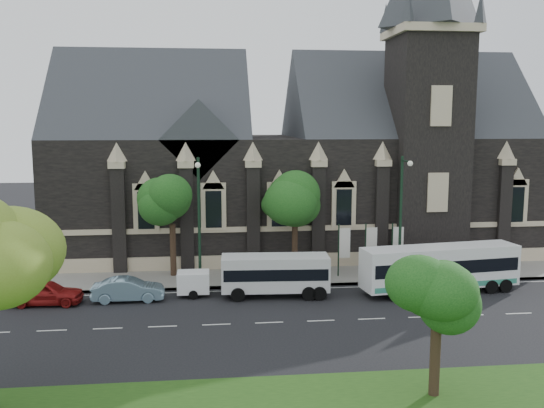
{
  "coord_description": "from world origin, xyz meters",
  "views": [
    {
      "loc": [
        -3.23,
        -31.85,
        11.44
      ],
      "look_at": [
        0.81,
        6.0,
        5.98
      ],
      "focal_mm": 38.62,
      "sensor_mm": 36.0,
      "label": 1
    }
  ],
  "objects": [
    {
      "name": "tree_walk_left",
      "position": [
        -5.8,
        10.7,
        5.73
      ],
      "size": [
        3.91,
        3.91,
        7.64
      ],
      "color": "black",
      "rests_on": "ground"
    },
    {
      "name": "sidewalk",
      "position": [
        0.0,
        9.5,
        0.07
      ],
      "size": [
        80.0,
        5.0,
        0.15
      ],
      "primitive_type": "cube",
      "color": "gray",
      "rests_on": "ground"
    },
    {
      "name": "street_lamp_mid",
      "position": [
        -4.0,
        7.09,
        5.11
      ],
      "size": [
        0.36,
        1.88,
        9.0
      ],
      "color": "black",
      "rests_on": "ground"
    },
    {
      "name": "banner_flag_left",
      "position": [
        6.29,
        9.0,
        2.38
      ],
      "size": [
        0.9,
        0.1,
        4.0
      ],
      "color": "black",
      "rests_on": "ground"
    },
    {
      "name": "street_lamp_near",
      "position": [
        10.0,
        7.09,
        5.11
      ],
      "size": [
        0.36,
        1.88,
        9.0
      ],
      "color": "black",
      "rests_on": "ground"
    },
    {
      "name": "ground",
      "position": [
        0.0,
        0.0,
        0.0
      ],
      "size": [
        160.0,
        160.0,
        0.0
      ],
      "primitive_type": "plane",
      "color": "black",
      "rests_on": "ground"
    },
    {
      "name": "tree_park_east",
      "position": [
        6.18,
        -9.32,
        4.62
      ],
      "size": [
        3.4,
        3.4,
        6.28
      ],
      "color": "black",
      "rests_on": "ground"
    },
    {
      "name": "tree_walk_right",
      "position": [
        3.21,
        10.71,
        5.82
      ],
      "size": [
        4.08,
        4.08,
        7.8
      ],
      "color": "black",
      "rests_on": "ground"
    },
    {
      "name": "box_trailer",
      "position": [
        -4.42,
        5.69,
        0.91
      ],
      "size": [
        3.01,
        1.77,
        1.61
      ],
      "rotation": [
        0.0,
        0.0,
        -0.0
      ],
      "color": "white",
      "rests_on": "ground"
    },
    {
      "name": "sedan",
      "position": [
        -8.53,
        5.02,
        0.75
      ],
      "size": [
        4.55,
        1.67,
        1.49
      ],
      "primitive_type": "imported",
      "rotation": [
        0.0,
        0.0,
        1.59
      ],
      "color": "#799CAF",
      "rests_on": "ground"
    },
    {
      "name": "banner_flag_right",
      "position": [
        10.29,
        9.0,
        2.38
      ],
      "size": [
        0.9,
        0.1,
        4.0
      ],
      "color": "black",
      "rests_on": "ground"
    },
    {
      "name": "tour_coach",
      "position": [
        11.98,
        4.76,
        1.71
      ],
      "size": [
        10.92,
        3.71,
        3.13
      ],
      "rotation": [
        0.0,
        0.0,
        0.13
      ],
      "color": "white",
      "rests_on": "ground"
    },
    {
      "name": "car_far_red",
      "position": [
        -13.56,
        4.79,
        0.77
      ],
      "size": [
        4.63,
        2.05,
        1.55
      ],
      "primitive_type": "imported",
      "rotation": [
        0.0,
        0.0,
        1.52
      ],
      "color": "maroon",
      "rests_on": "ground"
    },
    {
      "name": "shuttle_bus",
      "position": [
        0.94,
        5.06,
        1.56
      ],
      "size": [
        7.07,
        2.79,
        2.69
      ],
      "rotation": [
        0.0,
        0.0,
        -0.05
      ],
      "color": "silver",
      "rests_on": "ground"
    },
    {
      "name": "banner_flag_center",
      "position": [
        8.29,
        9.0,
        2.38
      ],
      "size": [
        0.9,
        0.1,
        4.0
      ],
      "color": "black",
      "rests_on": "ground"
    },
    {
      "name": "museum",
      "position": [
        5.12,
        18.78,
        8.17
      ],
      "size": [
        40.0,
        17.7,
        29.9
      ],
      "color": "black",
      "rests_on": "ground"
    }
  ]
}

